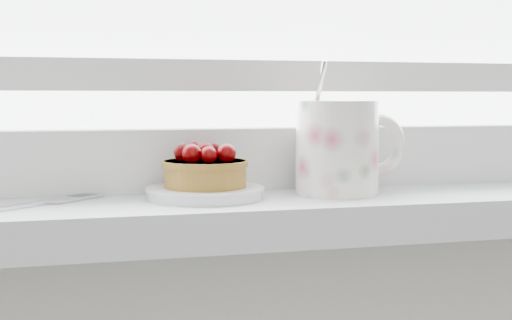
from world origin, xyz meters
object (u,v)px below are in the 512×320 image
object	(u,v)px
saucer	(205,193)
fork	(14,207)
floral_mug	(340,146)
raspberry_tart	(205,168)

from	to	relation	value
saucer	fork	world-z (taller)	saucer
floral_mug	fork	world-z (taller)	floral_mug
saucer	fork	xyz separation A→B (m)	(-0.19, -0.02, -0.00)
saucer	floral_mug	distance (m)	0.16
floral_mug	fork	size ratio (longest dim) A/B	0.86
floral_mug	fork	distance (m)	0.34
saucer	raspberry_tart	bearing A→B (deg)	51.95
raspberry_tart	floral_mug	world-z (taller)	floral_mug
saucer	floral_mug	size ratio (longest dim) A/B	0.85
saucer	raspberry_tart	size ratio (longest dim) A/B	1.38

